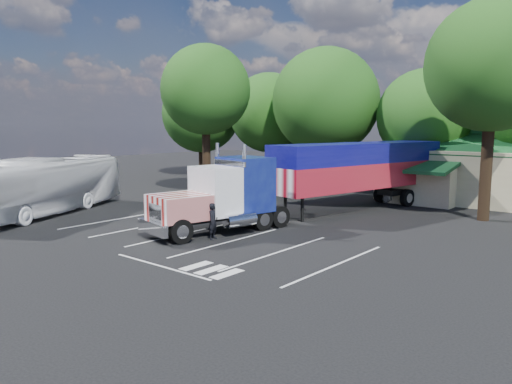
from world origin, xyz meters
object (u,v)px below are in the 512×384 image
Objects in this scene: semi_truck at (329,173)px; bicycle at (303,208)px; tour_bus at (44,186)px; silver_sedan at (406,194)px; woman at (213,221)px.

bicycle is at bearing -120.67° from semi_truck.
tour_bus is at bearing -170.13° from bicycle.
bicycle is 0.13× the size of tour_bus.
semi_truck is at bearing 15.40° from tour_bus.
tour_bus reaches higher than silver_sedan.
semi_truck is at bearing -22.76° from woman.
semi_truck is 13.51× the size of bicycle.
tour_bus is (-14.61, -12.00, -0.89)m from semi_truck.
tour_bus is (-13.79, -2.00, 0.93)m from woman.
woman is 1.10× the size of bicycle.
semi_truck reaches higher than tour_bus.
bicycle is at bearing 155.81° from silver_sedan.
semi_truck is 18.93m from tour_bus.
bicycle is 17.26m from tour_bus.
bicycle is 9.64m from silver_sedan.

